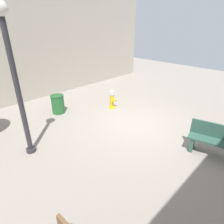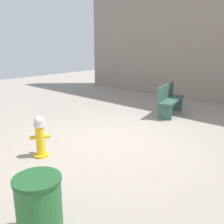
{
  "view_description": "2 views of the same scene",
  "coord_description": "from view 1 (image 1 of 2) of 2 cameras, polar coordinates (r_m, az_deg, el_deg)",
  "views": [
    {
      "loc": [
        -3.85,
        5.21,
        3.59
      ],
      "look_at": [
        0.37,
        0.97,
        0.74
      ],
      "focal_mm": 30.69,
      "sensor_mm": 36.0,
      "label": 1
    },
    {
      "loc": [
        4.41,
        3.91,
        2.27
      ],
      "look_at": [
        0.74,
        0.54,
        0.91
      ],
      "focal_mm": 41.65,
      "sensor_mm": 36.0,
      "label": 2
    }
  ],
  "objects": [
    {
      "name": "fire_hydrant",
      "position": [
        8.61,
        0.01,
        3.86
      ],
      "size": [
        0.38,
        0.36,
        0.85
      ],
      "color": "gold",
      "rests_on": "ground_plane"
    },
    {
      "name": "trash_bin",
      "position": [
        8.46,
        -15.82,
        2.27
      ],
      "size": [
        0.55,
        0.55,
        0.79
      ],
      "color": "#266633",
      "rests_on": "ground_plane"
    },
    {
      "name": "ground_plane",
      "position": [
        7.41,
        7.34,
        -3.78
      ],
      "size": [
        23.4,
        23.4,
        0.0
      ],
      "primitive_type": "plane",
      "color": "gray"
    },
    {
      "name": "bench_near",
      "position": [
        6.33,
        28.63,
        -7.42
      ],
      "size": [
        1.57,
        0.79,
        0.95
      ],
      "color": "#33594C",
      "rests_on": "ground_plane"
    },
    {
      "name": "street_lamp",
      "position": [
        5.47,
        -27.33,
        11.09
      ],
      "size": [
        0.36,
        0.36,
        4.03
      ],
      "color": "#2D2D33",
      "rests_on": "ground_plane"
    }
  ]
}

